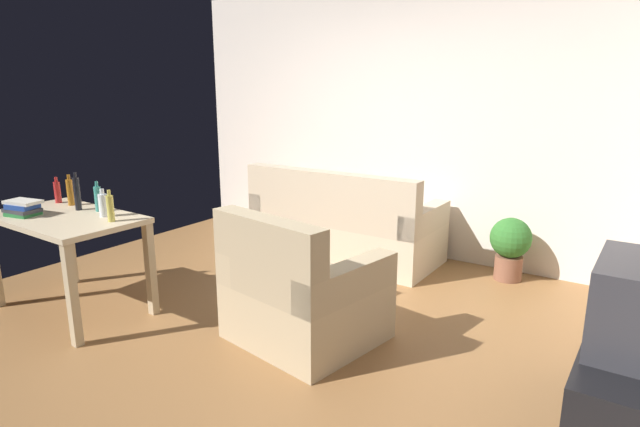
{
  "coord_description": "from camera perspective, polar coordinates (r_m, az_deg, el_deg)",
  "views": [
    {
      "loc": [
        2.26,
        -2.71,
        1.72
      ],
      "look_at": [
        0.1,
        0.5,
        0.75
      ],
      "focal_mm": 29.17,
      "sensor_mm": 36.0,
      "label": 1
    }
  ],
  "objects": [
    {
      "name": "bottle_squat",
      "position": [
        3.98,
        -22.02,
        0.58
      ],
      "size": [
        0.05,
        0.05,
        0.23
      ],
      "color": "#BCB24C",
      "rests_on": "desk"
    },
    {
      "name": "bottle_clear",
      "position": [
        4.16,
        -22.69,
        0.89
      ],
      "size": [
        0.07,
        0.07,
        0.21
      ],
      "color": "silver",
      "rests_on": "desk"
    },
    {
      "name": "desk",
      "position": [
        4.36,
        -26.08,
        -1.59
      ],
      "size": [
        1.22,
        0.73,
        0.76
      ],
      "rotation": [
        0.0,
        0.0,
        -0.02
      ],
      "color": "#C6B28E",
      "rests_on": "ground_plane"
    },
    {
      "name": "bottle_amber",
      "position": [
        4.65,
        -25.72,
        2.15
      ],
      "size": [
        0.05,
        0.05,
        0.25
      ],
      "color": "#9E6019",
      "rests_on": "desk"
    },
    {
      "name": "bottle_tall",
      "position": [
        4.35,
        -23.18,
        1.54
      ],
      "size": [
        0.05,
        0.05,
        0.23
      ],
      "color": "teal",
      "rests_on": "desk"
    },
    {
      "name": "bottle_red",
      "position": [
        4.8,
        -26.85,
        2.14
      ],
      "size": [
        0.05,
        0.05,
        0.22
      ],
      "color": "#AD2323",
      "rests_on": "desk"
    },
    {
      "name": "couch",
      "position": [
        5.22,
        2.51,
        -1.64
      ],
      "size": [
        1.85,
        0.84,
        0.92
      ],
      "rotation": [
        0.0,
        0.0,
        3.14
      ],
      "color": "beige",
      "rests_on": "ground_plane"
    },
    {
      "name": "potted_plant",
      "position": [
        4.93,
        20.14,
        -3.19
      ],
      "size": [
        0.36,
        0.36,
        0.57
      ],
      "color": "brown",
      "rests_on": "ground_plane"
    },
    {
      "name": "bottle_dark",
      "position": [
        4.44,
        -25.1,
        2.02
      ],
      "size": [
        0.05,
        0.05,
        0.3
      ],
      "color": "black",
      "rests_on": "desk"
    },
    {
      "name": "book_stack",
      "position": [
        4.47,
        -29.83,
        0.53
      ],
      "size": [
        0.28,
        0.21,
        0.11
      ],
      "color": "#236B33",
      "rests_on": "desk"
    },
    {
      "name": "wall_rear",
      "position": [
        5.41,
        9.35,
        9.98
      ],
      "size": [
        5.2,
        0.1,
        2.7
      ],
      "primitive_type": "cube",
      "color": "silver",
      "rests_on": "ground_plane"
    },
    {
      "name": "ground_plane",
      "position": [
        3.93,
        -5.41,
        -12.12
      ],
      "size": [
        5.2,
        4.4,
        0.02
      ],
      "primitive_type": "cube",
      "color": "olive"
    },
    {
      "name": "armchair",
      "position": [
        3.56,
        -2.16,
        -9.04
      ],
      "size": [
        1.02,
        0.98,
        0.92
      ],
      "rotation": [
        0.0,
        0.0,
        2.98
      ],
      "color": "tan",
      "rests_on": "ground_plane"
    },
    {
      "name": "tv_stand",
      "position": [
        3.1,
        30.64,
        -16.59
      ],
      "size": [
        0.44,
        1.1,
        0.48
      ],
      "rotation": [
        0.0,
        0.0,
        1.57
      ],
      "color": "black",
      "rests_on": "ground_plane"
    }
  ]
}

